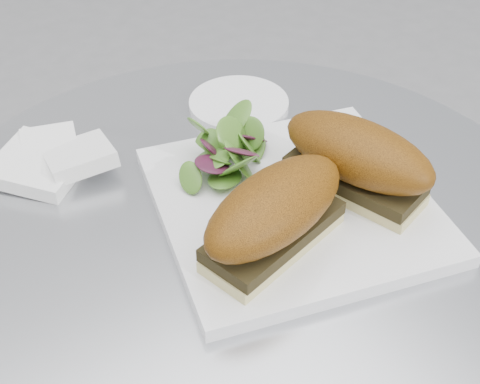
% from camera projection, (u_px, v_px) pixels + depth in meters
% --- Properties ---
extents(table, '(0.70, 0.70, 0.73)m').
position_uv_depth(table, '(240.00, 366.00, 0.85)').
color(table, '#B2B5BA').
rests_on(table, ground).
extents(plate, '(0.33, 0.33, 0.02)m').
position_uv_depth(plate, '(293.00, 204.00, 0.70)').
color(plate, white).
rests_on(plate, table).
extents(sandwich_left, '(0.19, 0.12, 0.08)m').
position_uv_depth(sandwich_left, '(275.00, 213.00, 0.62)').
color(sandwich_left, beige).
rests_on(sandwich_left, plate).
extents(sandwich_right, '(0.12, 0.18, 0.08)m').
position_uv_depth(sandwich_right, '(357.00, 158.00, 0.68)').
color(sandwich_right, beige).
rests_on(sandwich_right, plate).
extents(salad, '(0.10, 0.10, 0.05)m').
position_uv_depth(salad, '(224.00, 150.00, 0.72)').
color(salad, '#53882C').
rests_on(salad, plate).
extents(napkin, '(0.16, 0.16, 0.02)m').
position_uv_depth(napkin, '(60.00, 164.00, 0.75)').
color(napkin, white).
rests_on(napkin, table).
extents(saucer, '(0.13, 0.13, 0.01)m').
position_uv_depth(saucer, '(239.00, 104.00, 0.86)').
color(saucer, white).
rests_on(saucer, table).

